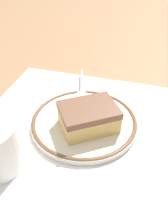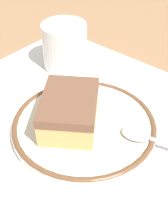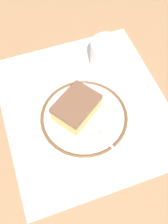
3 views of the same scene
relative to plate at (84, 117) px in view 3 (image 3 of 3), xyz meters
The scene contains 7 objects.
ground_plane 0.03m from the plate, 24.29° to the right, with size 2.40×2.40×0.00m, color #9E7551.
placemat 0.03m from the plate, 24.29° to the right, with size 0.42×0.38×0.00m, color white.
plate is the anchor object (origin of this frame).
cake_slice 0.03m from the plate, 40.56° to the left, with size 0.12×0.12×0.04m.
spoon 0.09m from the plate, 160.60° to the right, with size 0.13×0.05×0.01m.
cup 0.17m from the plate, 38.13° to the right, with size 0.08×0.08×0.08m.
napkin 0.17m from the plate, 22.93° to the left, with size 0.12×0.10×0.00m, color white.
Camera 3 is at (-0.31, 0.11, 0.54)m, focal length 42.71 mm.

